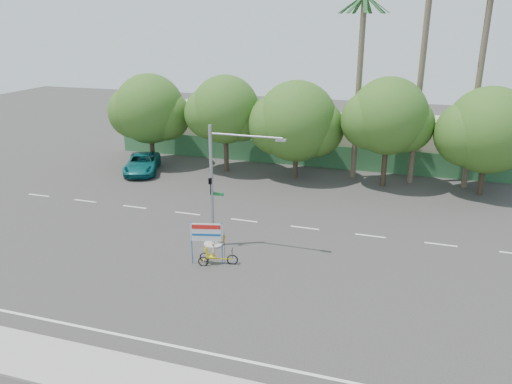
% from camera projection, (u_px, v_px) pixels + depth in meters
% --- Properties ---
extents(ground, '(120.00, 120.00, 0.00)m').
position_uv_depth(ground, '(230.00, 285.00, 24.41)').
color(ground, '#33302D').
rests_on(ground, ground).
extents(fence, '(38.00, 0.08, 2.00)m').
position_uv_depth(fence, '(316.00, 156.00, 43.42)').
color(fence, '#336B3D').
rests_on(fence, ground).
extents(building_left, '(12.00, 8.00, 4.00)m').
position_uv_depth(building_left, '(227.00, 127.00, 49.99)').
color(building_left, '#BBB395').
rests_on(building_left, ground).
extents(building_right, '(14.00, 8.00, 3.60)m').
position_uv_depth(building_right, '(413.00, 142.00, 44.93)').
color(building_right, '#BBB395').
rests_on(building_right, ground).
extents(tree_far_left, '(7.14, 6.00, 7.96)m').
position_uv_depth(tree_far_left, '(149.00, 111.00, 43.03)').
color(tree_far_left, '#473828').
rests_on(tree_far_left, ground).
extents(tree_left, '(6.66, 5.60, 8.07)m').
position_uv_depth(tree_left, '(225.00, 112.00, 40.94)').
color(tree_left, '#473828').
rests_on(tree_left, ground).
extents(tree_center, '(7.62, 6.40, 7.85)m').
position_uv_depth(tree_center, '(296.00, 123.00, 39.43)').
color(tree_center, '#473828').
rests_on(tree_center, ground).
extents(tree_right, '(6.90, 5.80, 8.36)m').
position_uv_depth(tree_right, '(388.00, 119.00, 37.18)').
color(tree_right, '#473828').
rests_on(tree_right, ground).
extents(tree_far_right, '(7.38, 6.20, 7.94)m').
position_uv_depth(tree_far_right, '(488.00, 133.00, 35.38)').
color(tree_far_right, '#473828').
rests_on(tree_far_right, ground).
extents(palm_tall, '(3.73, 3.79, 17.45)m').
position_uv_depth(palm_tall, '(424.00, 45.00, 36.22)').
color(palm_tall, '#70604C').
rests_on(palm_tall, ground).
extents(palm_mid, '(3.73, 3.79, 15.45)m').
position_uv_depth(palm_mid, '(482.00, 62.00, 35.43)').
color(palm_mid, '#70604C').
rests_on(palm_mid, ground).
extents(palm_short, '(3.73, 3.79, 14.45)m').
position_uv_depth(palm_short, '(360.00, 66.00, 38.03)').
color(palm_short, '#70604C').
rests_on(palm_short, ground).
extents(traffic_signal, '(4.72, 1.10, 7.00)m').
position_uv_depth(traffic_signal, '(217.00, 198.00, 27.65)').
color(traffic_signal, gray).
rests_on(traffic_signal, ground).
extents(trike_billboard, '(2.41, 0.91, 2.43)m').
position_uv_depth(trike_billboard, '(211.00, 247.00, 26.18)').
color(trike_billboard, black).
rests_on(trike_billboard, ground).
extents(pickup_truck, '(4.37, 6.08, 1.54)m').
position_uv_depth(pickup_truck, '(142.00, 163.00, 42.00)').
color(pickup_truck, '#0D5E60').
rests_on(pickup_truck, ground).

